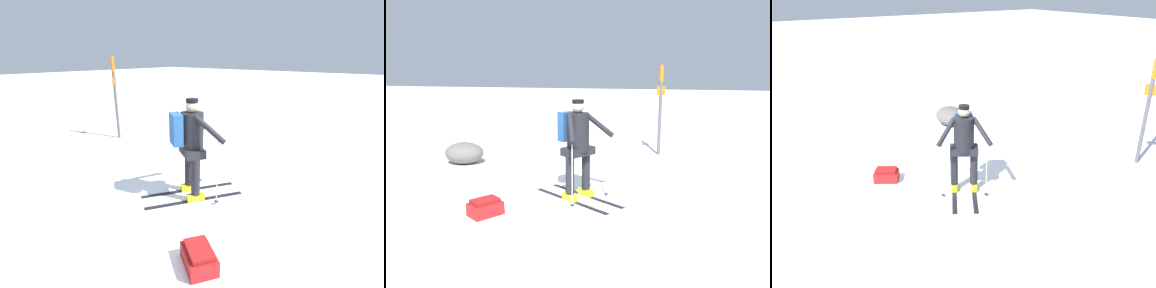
{
  "view_description": "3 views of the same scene",
  "coord_description": "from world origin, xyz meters",
  "views": [
    {
      "loc": [
        -2.7,
        -2.34,
        2.4
      ],
      "look_at": [
        0.42,
        0.31,
        0.98
      ],
      "focal_mm": 24.0,
      "sensor_mm": 36.0,
      "label": 1
    },
    {
      "loc": [
        2.05,
        -5.82,
        2.23
      ],
      "look_at": [
        0.42,
        0.31,
        0.98
      ],
      "focal_mm": 35.0,
      "sensor_mm": 36.0,
      "label": 2
    },
    {
      "loc": [
        5.83,
        -3.31,
        3.79
      ],
      "look_at": [
        0.42,
        0.31,
        0.98
      ],
      "focal_mm": 35.0,
      "sensor_mm": 36.0,
      "label": 3
    }
  ],
  "objects": [
    {
      "name": "trail_marker",
      "position": [
        1.61,
        4.29,
        1.4
      ],
      "size": [
        0.21,
        0.15,
        2.38
      ],
      "color": "#4C4C51",
      "rests_on": "ground_plane"
    },
    {
      "name": "dropped_backpack",
      "position": [
        -0.78,
        -0.82,
        0.13
      ],
      "size": [
        0.55,
        0.59,
        0.27
      ],
      "color": "maroon",
      "rests_on": "ground_plane"
    },
    {
      "name": "rock_boulder",
      "position": [
        -2.92,
        2.07,
        0.26
      ],
      "size": [
        0.94,
        0.8,
        0.52
      ],
      "primitive_type": "ellipsoid",
      "color": "#5B5651",
      "rests_on": "ground_plane"
    },
    {
      "name": "ground_plane",
      "position": [
        0.0,
        0.0,
        0.0
      ],
      "size": [
        80.0,
        80.0,
        0.0
      ],
      "primitive_type": "plane",
      "color": "white"
    },
    {
      "name": "skier",
      "position": [
        0.4,
        0.33,
        1.03
      ],
      "size": [
        1.76,
        1.34,
        1.75
      ],
      "color": "black",
      "rests_on": "ground_plane"
    }
  ]
}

